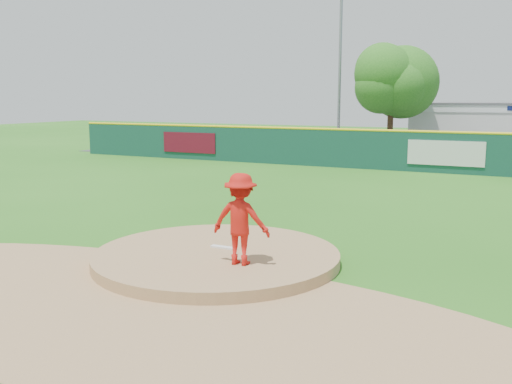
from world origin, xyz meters
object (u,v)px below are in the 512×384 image
at_px(playground_slide, 243,142).
at_px(deciduous_tree, 392,83).
at_px(light_pole_left, 340,61).
at_px(pitcher, 241,219).
at_px(van, 333,148).

relative_size(playground_slide, deciduous_tree, 0.33).
xyz_separation_m(deciduous_tree, light_pole_left, (-4.00, 2.00, 1.50)).
bearing_deg(pitcher, light_pole_left, -81.88).
bearing_deg(playground_slide, van, -16.92).
height_order(pitcher, deciduous_tree, deciduous_tree).
bearing_deg(playground_slide, pitcher, -62.65).
height_order(pitcher, van, pitcher).
xyz_separation_m(van, playground_slide, (-7.04, 2.14, -0.06)).
bearing_deg(van, light_pole_left, 33.48).
relative_size(van, playground_slide, 2.14).
xyz_separation_m(pitcher, playground_slide, (-12.47, 24.10, -0.52)).
bearing_deg(light_pole_left, pitcher, -75.90).
xyz_separation_m(playground_slide, deciduous_tree, (9.53, 1.51, 3.88)).
relative_size(van, light_pole_left, 0.47).
height_order(pitcher, light_pole_left, light_pole_left).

